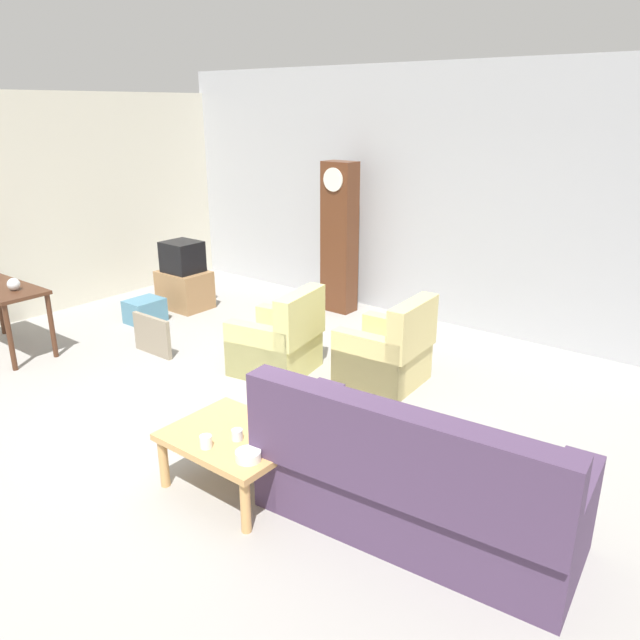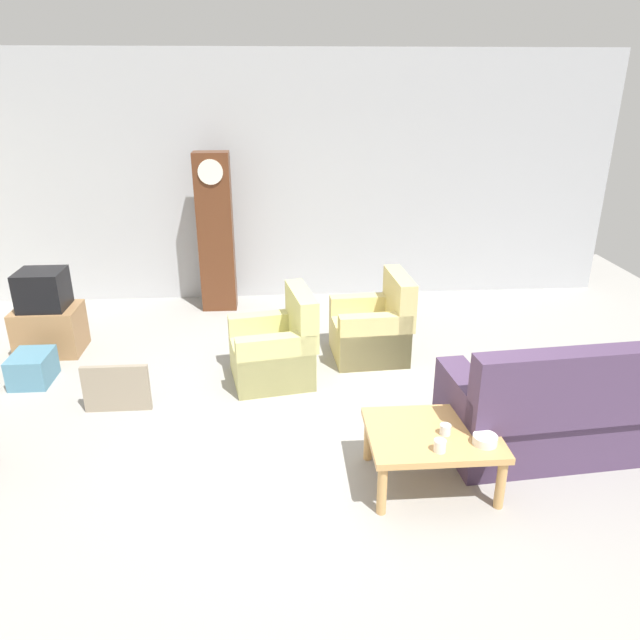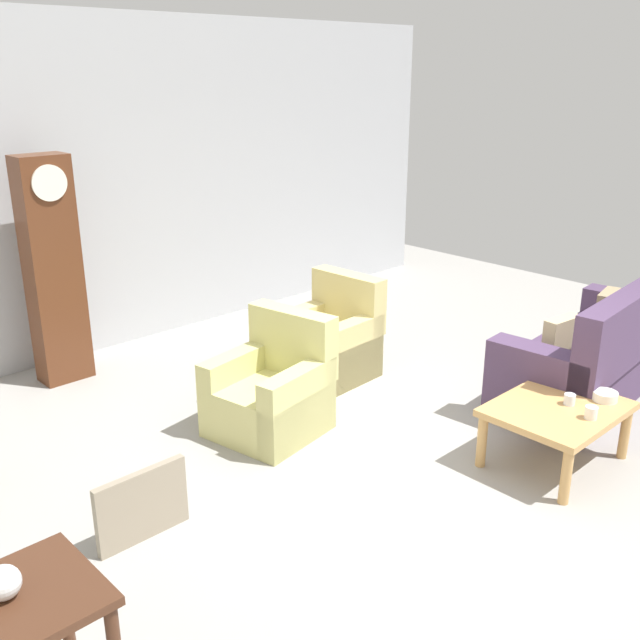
{
  "view_description": "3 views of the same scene",
  "coord_description": "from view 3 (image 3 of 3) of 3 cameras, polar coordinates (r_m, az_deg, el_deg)",
  "views": [
    {
      "loc": [
        3.7,
        -3.45,
        2.7
      ],
      "look_at": [
        0.44,
        0.71,
        0.84
      ],
      "focal_mm": 34.33,
      "sensor_mm": 36.0,
      "label": 1
    },
    {
      "loc": [
        -0.31,
        -4.45,
        2.87
      ],
      "look_at": [
        0.05,
        0.58,
        0.81
      ],
      "focal_mm": 33.61,
      "sensor_mm": 36.0,
      "label": 2
    },
    {
      "loc": [
        -3.59,
        -2.92,
        2.71
      ],
      "look_at": [
        0.06,
        0.92,
        0.84
      ],
      "focal_mm": 40.48,
      "sensor_mm": 36.0,
      "label": 3
    }
  ],
  "objects": [
    {
      "name": "ground_plane",
      "position": [
        5.37,
        6.41,
        -11.02
      ],
      "size": [
        10.4,
        10.4,
        0.0
      ],
      "primitive_type": "plane",
      "color": "#999691"
    },
    {
      "name": "armchair_olive_far",
      "position": [
        6.6,
        0.67,
        -1.9
      ],
      "size": [
        0.83,
        0.81,
        0.92
      ],
      "color": "#D3C27B",
      "rests_on": "ground_plane"
    },
    {
      "name": "bowl_white_stacked",
      "position": [
        5.58,
        21.61,
        -5.61
      ],
      "size": [
        0.17,
        0.17,
        0.07
      ],
      "primitive_type": "cylinder",
      "color": "white",
      "rests_on": "coffee_table_wood"
    },
    {
      "name": "grandfather_clock",
      "position": [
        6.73,
        -20.34,
        3.64
      ],
      "size": [
        0.44,
        0.3,
        2.02
      ],
      "color": "#562D19",
      "rests_on": "ground_plane"
    },
    {
      "name": "coffee_table_wood",
      "position": [
        5.42,
        18.22,
        -7.08
      ],
      "size": [
        0.96,
        0.76,
        0.44
      ],
      "color": "tan",
      "rests_on": "ground_plane"
    },
    {
      "name": "cup_blue_rimmed",
      "position": [
        5.42,
        19.13,
        -5.95
      ],
      "size": [
        0.08,
        0.08,
        0.08
      ],
      "primitive_type": "cylinder",
      "color": "silver",
      "rests_on": "coffee_table_wood"
    },
    {
      "name": "glass_dome_cloche",
      "position": [
        3.17,
        -23.75,
        -18.47
      ],
      "size": [
        0.14,
        0.14,
        0.14
      ],
      "primitive_type": "sphere",
      "color": "silver",
      "rests_on": "console_table_dark"
    },
    {
      "name": "garage_door_wall",
      "position": [
        7.53,
        -14.81,
        10.35
      ],
      "size": [
        8.4,
        0.16,
        3.2
      ],
      "primitive_type": "cube",
      "color": "#ADAFB5",
      "rests_on": "ground_plane"
    },
    {
      "name": "cup_white_porcelain",
      "position": [
        5.26,
        20.64,
        -6.87
      ],
      "size": [
        0.09,
        0.09,
        0.09
      ],
      "primitive_type": "cylinder",
      "color": "white",
      "rests_on": "coffee_table_wood"
    },
    {
      "name": "framed_picture_leaning",
      "position": [
        4.58,
        -13.88,
        -14.05
      ],
      "size": [
        0.6,
        0.05,
        0.45
      ],
      "primitive_type": "cube",
      "color": "gray",
      "rests_on": "ground_plane"
    },
    {
      "name": "couch_floral",
      "position": [
        6.64,
        20.9,
        -2.69
      ],
      "size": [
        2.17,
        1.05,
        1.04
      ],
      "color": "#4C3856",
      "rests_on": "ground_plane"
    },
    {
      "name": "armchair_olive_near",
      "position": [
        5.64,
        -3.84,
        -5.84
      ],
      "size": [
        0.91,
        0.88,
        0.92
      ],
      "color": "#CCC67A",
      "rests_on": "ground_plane"
    }
  ]
}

